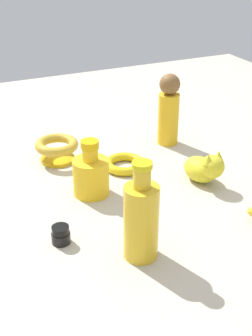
{
  "coord_description": "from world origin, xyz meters",
  "views": [
    {
      "loc": [
        -0.88,
        0.4,
        0.59
      ],
      "look_at": [
        0.0,
        0.0,
        0.08
      ],
      "focal_mm": 51.15,
      "sensor_mm": 36.0,
      "label": 1
    }
  ],
  "objects": [
    {
      "name": "bottle_short",
      "position": [
        0.05,
        0.07,
        0.05
      ],
      "size": [
        0.09,
        0.09,
        0.14
      ],
      "color": "yellow",
      "rests_on": "ground"
    },
    {
      "name": "bowl",
      "position": [
        0.25,
        0.09,
        0.04
      ],
      "size": [
        0.12,
        0.12,
        0.06
      ],
      "color": "gold",
      "rests_on": "ground"
    },
    {
      "name": "cat_figurine",
      "position": [
        -0.02,
        -0.2,
        0.04
      ],
      "size": [
        0.13,
        0.08,
        0.1
      ],
      "color": "yellow",
      "rests_on": "ground"
    },
    {
      "name": "bottle_tall",
      "position": [
        -0.21,
        0.06,
        0.08
      ],
      "size": [
        0.07,
        0.07,
        0.2
      ],
      "color": "gold",
      "rests_on": "ground"
    },
    {
      "name": "bangle",
      "position": [
        0.14,
        -0.06,
        0.01
      ],
      "size": [
        0.11,
        0.11,
        0.02
      ],
      "primitive_type": "torus",
      "color": "gold",
      "rests_on": "ground"
    },
    {
      "name": "nail_polish_jar",
      "position": [
        -0.1,
        0.19,
        0.02
      ],
      "size": [
        0.04,
        0.04,
        0.04
      ],
      "color": "black",
      "rests_on": "ground"
    },
    {
      "name": "person_figure_adult",
      "position": [
        0.23,
        -0.24,
        0.1
      ],
      "size": [
        0.07,
        0.07,
        0.21
      ],
      "color": "gold",
      "rests_on": "ground"
    },
    {
      "name": "ground",
      "position": [
        0.0,
        0.0,
        0.0
      ],
      "size": [
        2.0,
        2.0,
        0.0
      ],
      "primitive_type": "plane",
      "color": "#BCB29E"
    }
  ]
}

